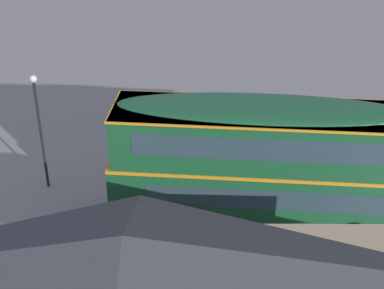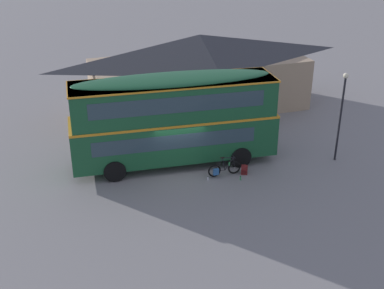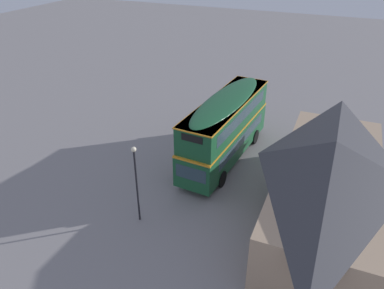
{
  "view_description": "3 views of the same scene",
  "coord_description": "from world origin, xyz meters",
  "views": [
    {
      "loc": [
        2.24,
        18.23,
        12.92
      ],
      "look_at": [
        2.51,
        -0.79,
        2.31
      ],
      "focal_mm": 54.28,
      "sensor_mm": 36.0,
      "label": 1
    },
    {
      "loc": [
        -6.37,
        -21.81,
        12.15
      ],
      "look_at": [
        0.7,
        -0.17,
        1.46
      ],
      "focal_mm": 46.95,
      "sensor_mm": 36.0,
      "label": 2
    },
    {
      "loc": [
        22.3,
        7.86,
        14.34
      ],
      "look_at": [
        1.86,
        -0.92,
        1.69
      ],
      "focal_mm": 34.77,
      "sensor_mm": 36.0,
      "label": 3
    }
  ],
  "objects": [
    {
      "name": "double_decker_bus",
      "position": [
        0.09,
        0.87,
        2.64
      ],
      "size": [
        10.64,
        3.31,
        4.79
      ],
      "color": "black",
      "rests_on": "ground"
    },
    {
      "name": "ground_plane",
      "position": [
        0.0,
        0.0,
        0.0
      ],
      "size": [
        120.0,
        120.0,
        0.0
      ],
      "primitive_type": "plane",
      "color": "gray"
    },
    {
      "name": "water_bottle_clear_plastic",
      "position": [
        1.13,
        -1.4,
        0.1
      ],
      "size": [
        0.07,
        0.07,
        0.21
      ],
      "color": "silver",
      "rests_on": "ground"
    },
    {
      "name": "water_bottle_green_metal",
      "position": [
        2.66,
        -1.91,
        0.11
      ],
      "size": [
        0.07,
        0.07,
        0.24
      ],
      "color": "green",
      "rests_on": "ground"
    },
    {
      "name": "backpack_on_ground",
      "position": [
        3.09,
        -1.39,
        0.27
      ],
      "size": [
        0.39,
        0.36,
        0.53
      ],
      "color": "maroon",
      "rests_on": "ground"
    },
    {
      "name": "street_lamp",
      "position": [
        8.34,
        -1.41,
        2.96
      ],
      "size": [
        0.28,
        0.28,
        4.81
      ],
      "color": "black",
      "rests_on": "ground"
    },
    {
      "name": "touring_bicycle",
      "position": [
        2.02,
        -1.2,
        0.37
      ],
      "size": [
        1.75,
        0.47,
        1.04
      ],
      "color": "black",
      "rests_on": "ground"
    }
  ]
}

